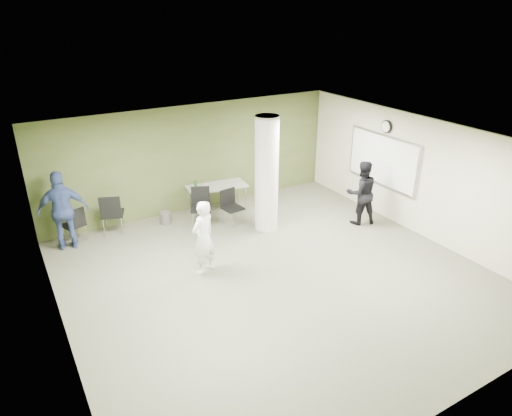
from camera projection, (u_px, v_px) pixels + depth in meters
floor at (275, 276)px, 9.31m from camera, size 8.00×8.00×0.00m
ceiling at (278, 143)px, 8.16m from camera, size 8.00×8.00×0.00m
wall_back at (194, 158)px, 11.88m from camera, size 8.00×2.80×0.02m
wall_left at (54, 270)px, 6.89m from camera, size 0.02×8.00×2.80m
wall_right_cream at (422, 177)px, 10.58m from camera, size 0.02×8.00×2.80m
column at (267, 174)px, 10.77m from camera, size 0.56×0.56×2.80m
whiteboard at (382, 160)px, 11.44m from camera, size 0.05×2.30×1.30m
wall_clock at (386, 127)px, 11.10m from camera, size 0.06×0.32×0.32m
folding_table at (216, 187)px, 11.94m from camera, size 1.61×0.84×0.98m
wastebasket at (165, 218)px, 11.48m from camera, size 0.27×0.27×0.31m
chair_back_left at (75, 222)px, 10.45m from camera, size 0.55×0.55×0.87m
chair_back_right at (112, 211)px, 10.79m from camera, size 0.65×0.65×1.01m
chair_table_left at (201, 203)px, 11.29m from camera, size 0.64×0.64×0.96m
chair_table_right at (231, 204)px, 11.37m from camera, size 0.50×0.50×0.89m
woman_white at (203, 238)px, 9.15m from camera, size 0.68×0.57×1.58m
man_black at (361, 193)px, 11.27m from camera, size 0.94×0.83×1.63m
man_blue at (63, 211)px, 10.04m from camera, size 1.13×0.61×1.83m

